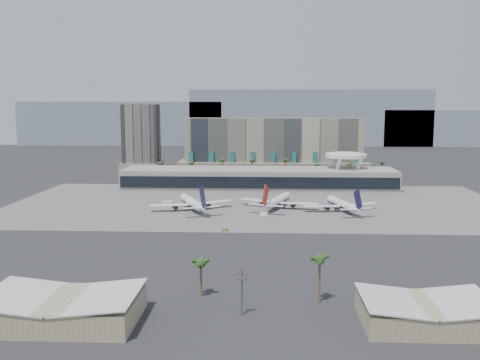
{
  "coord_description": "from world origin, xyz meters",
  "views": [
    {
      "loc": [
        3.39,
        -223.29,
        52.35
      ],
      "look_at": [
        -8.64,
        40.0,
        14.75
      ],
      "focal_mm": 40.0,
      "sensor_mm": 36.0,
      "label": 1
    }
  ],
  "objects_px": {
    "utility_pole": "(242,288)",
    "service_vehicle_a": "(167,203)",
    "taxiway_sign": "(225,230)",
    "airliner_left": "(192,203)",
    "service_vehicle_b": "(264,214)",
    "airliner_right": "(342,204)",
    "airliner_centre": "(277,201)"
  },
  "relations": [
    {
      "from": "airliner_right",
      "to": "service_vehicle_b",
      "type": "height_order",
      "value": "airliner_right"
    },
    {
      "from": "service_vehicle_a",
      "to": "airliner_centre",
      "type": "bearing_deg",
      "value": -29.94
    },
    {
      "from": "utility_pole",
      "to": "taxiway_sign",
      "type": "xyz_separation_m",
      "value": [
        -10.54,
        88.06,
        -6.64
      ]
    },
    {
      "from": "airliner_left",
      "to": "service_vehicle_a",
      "type": "distance_m",
      "value": 19.09
    },
    {
      "from": "airliner_left",
      "to": "taxiway_sign",
      "type": "relative_size",
      "value": 18.2
    },
    {
      "from": "utility_pole",
      "to": "airliner_right",
      "type": "distance_m",
      "value": 140.13
    },
    {
      "from": "service_vehicle_a",
      "to": "taxiway_sign",
      "type": "distance_m",
      "value": 65.87
    },
    {
      "from": "airliner_left",
      "to": "airliner_centre",
      "type": "bearing_deg",
      "value": -13.72
    },
    {
      "from": "utility_pole",
      "to": "airliner_left",
      "type": "xyz_separation_m",
      "value": [
        -30.27,
        132.27,
        -3.33
      ]
    },
    {
      "from": "utility_pole",
      "to": "service_vehicle_a",
      "type": "xyz_separation_m",
      "value": [
        -44.87,
        144.28,
        -6.04
      ]
    },
    {
      "from": "airliner_left",
      "to": "taxiway_sign",
      "type": "distance_m",
      "value": 48.53
    },
    {
      "from": "service_vehicle_a",
      "to": "taxiway_sign",
      "type": "height_order",
      "value": "service_vehicle_a"
    },
    {
      "from": "service_vehicle_b",
      "to": "taxiway_sign",
      "type": "xyz_separation_m",
      "value": [
        -16.03,
        -31.27,
        -0.34
      ]
    },
    {
      "from": "taxiway_sign",
      "to": "airliner_left",
      "type": "bearing_deg",
      "value": 103.26
    },
    {
      "from": "airliner_left",
      "to": "service_vehicle_b",
      "type": "bearing_deg",
      "value": -43.09
    },
    {
      "from": "airliner_right",
      "to": "taxiway_sign",
      "type": "height_order",
      "value": "airliner_right"
    },
    {
      "from": "airliner_centre",
      "to": "service_vehicle_a",
      "type": "height_order",
      "value": "airliner_centre"
    },
    {
      "from": "service_vehicle_a",
      "to": "taxiway_sign",
      "type": "relative_size",
      "value": 1.99
    },
    {
      "from": "airliner_right",
      "to": "service_vehicle_b",
      "type": "bearing_deg",
      "value": -176.77
    },
    {
      "from": "utility_pole",
      "to": "service_vehicle_a",
      "type": "relative_size",
      "value": 2.66
    },
    {
      "from": "airliner_left",
      "to": "service_vehicle_a",
      "type": "relative_size",
      "value": 9.13
    },
    {
      "from": "airliner_left",
      "to": "airliner_right",
      "type": "bearing_deg",
      "value": -22.59
    },
    {
      "from": "airliner_left",
      "to": "service_vehicle_b",
      "type": "height_order",
      "value": "airliner_left"
    },
    {
      "from": "airliner_left",
      "to": "airliner_right",
      "type": "height_order",
      "value": "airliner_left"
    },
    {
      "from": "utility_pole",
      "to": "service_vehicle_b",
      "type": "distance_m",
      "value": 119.62
    },
    {
      "from": "airliner_right",
      "to": "taxiway_sign",
      "type": "xyz_separation_m",
      "value": [
        -54.42,
        -44.98,
        -2.98
      ]
    },
    {
      "from": "airliner_centre",
      "to": "taxiway_sign",
      "type": "height_order",
      "value": "airliner_centre"
    },
    {
      "from": "airliner_right",
      "to": "taxiway_sign",
      "type": "distance_m",
      "value": 70.67
    },
    {
      "from": "utility_pole",
      "to": "airliner_right",
      "type": "height_order",
      "value": "airliner_right"
    },
    {
      "from": "airliner_centre",
      "to": "taxiway_sign",
      "type": "bearing_deg",
      "value": -93.96
    },
    {
      "from": "taxiway_sign",
      "to": "airliner_centre",
      "type": "bearing_deg",
      "value": 55.37
    },
    {
      "from": "airliner_left",
      "to": "airliner_right",
      "type": "distance_m",
      "value": 74.16
    }
  ]
}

